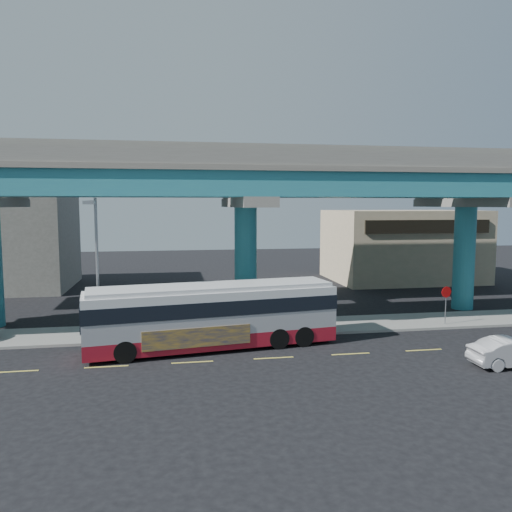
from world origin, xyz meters
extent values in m
plane|color=black|center=(0.00, 0.00, 0.00)|extent=(120.00, 120.00, 0.00)
cube|color=gray|center=(0.00, 5.50, 0.07)|extent=(70.00, 4.00, 0.15)
cube|color=#D8C64C|center=(-12.00, -0.30, 0.01)|extent=(2.00, 0.12, 0.01)
cube|color=#D8C64C|center=(-8.00, -0.30, 0.01)|extent=(2.00, 0.12, 0.01)
cube|color=#D8C64C|center=(-4.00, -0.30, 0.01)|extent=(2.00, 0.12, 0.01)
cube|color=#D8C64C|center=(0.00, -0.30, 0.01)|extent=(2.00, 0.12, 0.01)
cube|color=#D8C64C|center=(4.00, -0.30, 0.01)|extent=(2.00, 0.12, 0.01)
cube|color=#D8C64C|center=(8.00, -0.30, 0.01)|extent=(2.00, 0.12, 0.01)
cube|color=#D8C64C|center=(12.00, -0.30, 0.01)|extent=(2.00, 0.12, 0.01)
cube|color=gray|center=(-16.00, 12.50, 8.60)|extent=(1.80, 5.00, 1.20)
cylinder|color=#236F86|center=(0.00, 9.00, 3.70)|extent=(1.50, 1.50, 7.40)
cube|color=gray|center=(0.00, 9.00, 7.70)|extent=(2.00, 12.00, 0.60)
cube|color=gray|center=(0.00, 12.50, 8.60)|extent=(1.80, 5.00, 1.20)
cylinder|color=#236F86|center=(16.00, 9.00, 3.70)|extent=(1.50, 1.50, 7.40)
cube|color=gray|center=(16.00, 9.00, 7.70)|extent=(2.00, 12.00, 0.60)
cube|color=gray|center=(16.00, 12.50, 8.60)|extent=(1.80, 5.00, 1.20)
cube|color=#236F86|center=(0.00, 5.50, 8.70)|extent=(52.00, 5.00, 1.40)
cube|color=gray|center=(0.00, 5.50, 9.55)|extent=(52.00, 5.40, 0.30)
cube|color=gray|center=(0.00, 3.00, 10.10)|extent=(52.00, 0.25, 0.80)
cube|color=gray|center=(0.00, 8.00, 10.10)|extent=(52.00, 0.25, 0.80)
cube|color=#236F86|center=(0.00, 12.50, 9.90)|extent=(52.00, 5.00, 1.40)
cube|color=gray|center=(0.00, 12.50, 10.75)|extent=(52.00, 5.40, 0.30)
cube|color=gray|center=(0.00, 10.00, 11.30)|extent=(52.00, 0.25, 0.80)
cube|color=gray|center=(0.00, 15.00, 11.30)|extent=(52.00, 0.25, 0.80)
cube|color=tan|center=(18.00, 23.00, 3.50)|extent=(14.00, 10.00, 7.00)
cube|color=black|center=(18.00, 17.90, 5.60)|extent=(12.00, 0.25, 1.20)
cube|color=gray|center=(-20.00, 24.00, 4.50)|extent=(12.00, 10.00, 9.00)
cube|color=maroon|center=(-2.82, 2.01, 0.60)|extent=(13.32, 4.59, 0.76)
cube|color=#AFAFB4|center=(-2.82, 2.01, 1.80)|extent=(13.32, 4.59, 1.63)
cube|color=black|center=(-2.82, 2.01, 2.34)|extent=(13.39, 4.65, 0.76)
cube|color=silver|center=(-2.82, 2.01, 2.94)|extent=(13.32, 4.59, 0.44)
cube|color=silver|center=(-2.82, 2.01, 3.27)|extent=(12.89, 4.29, 0.22)
cube|color=black|center=(3.67, 2.94, 2.18)|extent=(0.42, 2.51, 1.31)
cube|color=black|center=(-9.31, 1.09, 2.18)|extent=(0.42, 2.51, 1.31)
cube|color=#111D4B|center=(-3.70, 0.46, 1.00)|extent=(5.40, 0.82, 0.98)
cylinder|color=black|center=(-7.17, 0.13, 0.54)|extent=(1.12, 0.48, 1.09)
cylinder|color=black|center=(-7.52, 2.61, 0.54)|extent=(1.12, 0.48, 1.09)
cylinder|color=black|center=(0.59, 1.23, 0.54)|extent=(1.12, 0.48, 1.09)
cylinder|color=black|center=(0.24, 3.71, 0.54)|extent=(1.12, 0.48, 1.09)
cylinder|color=black|center=(1.99, 1.43, 0.54)|extent=(1.12, 0.48, 1.09)
cylinder|color=black|center=(1.64, 3.91, 0.54)|extent=(1.12, 0.48, 1.09)
cylinder|color=gray|center=(-8.87, 4.00, 4.04)|extent=(0.16, 0.16, 7.78)
cylinder|color=gray|center=(-8.87, 2.95, 7.72)|extent=(0.12, 2.10, 0.12)
cube|color=gray|center=(-8.87, 1.90, 7.66)|extent=(0.50, 0.70, 0.18)
cylinder|color=gray|center=(11.83, 4.20, 1.19)|extent=(0.06, 0.06, 2.08)
cylinder|color=#B20A0A|center=(11.83, 4.17, 2.18)|extent=(0.71, 0.13, 0.72)
camera|label=1|loc=(-4.91, -23.83, 7.55)|focal=35.00mm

